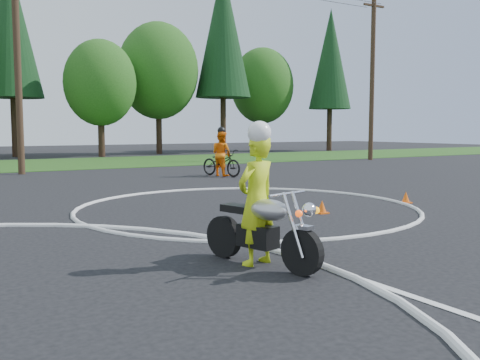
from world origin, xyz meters
TOP-DOWN VIEW (x-y plane):
  - course_markings at (2.17, 4.35)m, footprint 19.05×19.05m
  - primary_motorcycle at (5.31, 3.26)m, footprint 0.80×2.01m
  - rider_primary_grp at (5.29, 3.39)m, footprint 0.75×0.59m
  - rider_second_grp at (11.72, 15.89)m, footprint 1.26×2.17m
  - traffic_cones at (3.32, 2.46)m, footprint 18.41×10.26m
  - treeline at (14.78, 34.61)m, footprint 38.20×8.10m
  - utility_poles at (5.00, 21.00)m, footprint 41.60×1.12m

SIDE VIEW (x-z plane):
  - course_markings at x=2.17m, z-range -0.05..0.07m
  - traffic_cones at x=3.32m, z-range -0.01..0.29m
  - primary_motorcycle at x=5.31m, z-range -0.02..1.06m
  - rider_second_grp at x=11.72m, z-range -0.29..1.68m
  - rider_primary_grp at x=5.29m, z-range -0.04..1.97m
  - utility_poles at x=5.00m, z-range 0.20..10.20m
  - treeline at x=14.78m, z-range -0.64..13.88m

